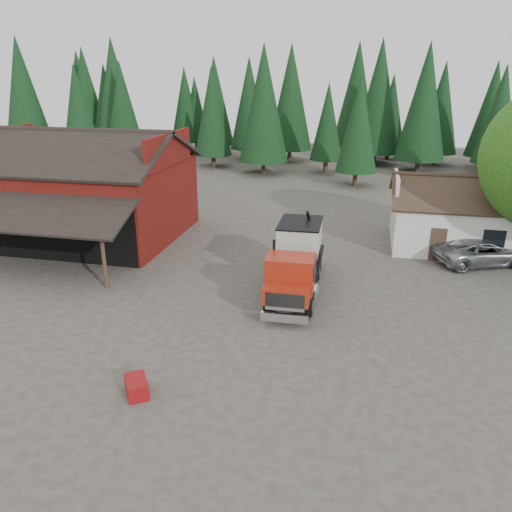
# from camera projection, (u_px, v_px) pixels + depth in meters

# --- Properties ---
(ground) EXTENTS (120.00, 120.00, 0.00)m
(ground) POSITION_uv_depth(u_px,v_px,m) (196.00, 317.00, 22.83)
(ground) COLOR #403B32
(ground) RESTS_ON ground
(red_barn) EXTENTS (12.80, 13.63, 7.18)m
(red_barn) POSITION_uv_depth(u_px,v_px,m) (87.00, 197.00, 33.21)
(red_barn) COLOR #5E170F
(red_barn) RESTS_ON ground
(farmhouse) EXTENTS (8.60, 6.42, 4.65)m
(farmhouse) POSITION_uv_depth(u_px,v_px,m) (458.00, 221.00, 31.46)
(farmhouse) COLOR silver
(farmhouse) RESTS_ON ground
(conifer_backdrop) EXTENTS (76.00, 16.00, 16.00)m
(conifer_backdrop) POSITION_uv_depth(u_px,v_px,m) (309.00, 163.00, 61.25)
(conifer_backdrop) COLOR black
(conifer_backdrop) RESTS_ON ground
(near_pine_a) EXTENTS (4.40, 4.40, 11.40)m
(near_pine_a) POSITION_uv_depth(u_px,v_px,m) (79.00, 115.00, 50.74)
(near_pine_a) COLOR #382619
(near_pine_a) RESTS_ON ground
(near_pine_b) EXTENTS (3.96, 3.96, 10.40)m
(near_pine_b) POSITION_uv_depth(u_px,v_px,m) (359.00, 124.00, 46.99)
(near_pine_b) COLOR #382619
(near_pine_b) RESTS_ON ground
(near_pine_d) EXTENTS (5.28, 5.28, 13.40)m
(near_pine_d) POSITION_uv_depth(u_px,v_px,m) (264.00, 103.00, 52.18)
(near_pine_d) COLOR #382619
(near_pine_d) RESTS_ON ground
(feed_truck) EXTENTS (2.61, 8.32, 3.73)m
(feed_truck) POSITION_uv_depth(u_px,v_px,m) (296.00, 258.00, 25.01)
(feed_truck) COLOR black
(feed_truck) RESTS_ON ground
(silver_car) EXTENTS (5.99, 4.39, 1.51)m
(silver_car) POSITION_uv_depth(u_px,v_px,m) (482.00, 252.00, 28.83)
(silver_car) COLOR #93959A
(silver_car) RESTS_ON ground
(equip_box) EXTENTS (1.20, 1.30, 0.60)m
(equip_box) POSITION_uv_depth(u_px,v_px,m) (137.00, 387.00, 17.25)
(equip_box) COLOR maroon
(equip_box) RESTS_ON ground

